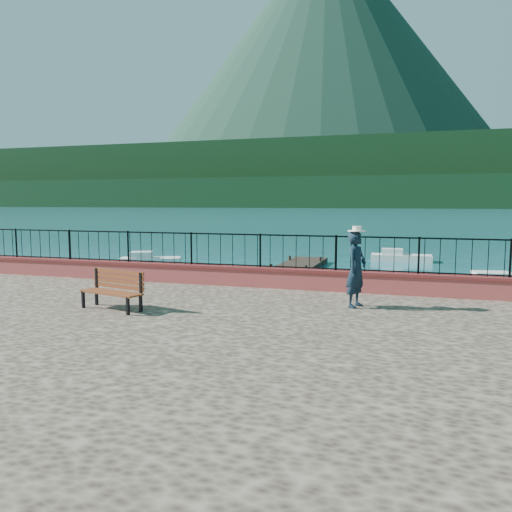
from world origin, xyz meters
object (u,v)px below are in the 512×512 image
Objects in this scene: person at (356,269)px; boat_4 at (401,255)px; park_bench at (113,298)px; boat_2 at (507,281)px; boat_0 at (227,291)px; boat_3 at (150,258)px; boat_1 at (356,290)px.

boat_4 is (0.58, 20.20, -1.70)m from person.
park_bench is 0.41× the size of boat_2.
boat_4 is at bearing 71.69° from boat_0.
park_bench is 0.48× the size of boat_0.
boat_4 is at bearing 88.90° from park_bench.
park_bench reaches higher than boat_3.
boat_0 is 16.03m from boat_4.
park_bench is 5.72m from person.
boat_1 is (-0.74, 6.92, -1.70)m from person.
boat_2 is 1.13× the size of boat_4.
person is 12.10m from boat_2.
boat_4 is (14.01, 6.16, 0.00)m from boat_3.
park_bench is 22.98m from boat_4.
boat_3 is 0.96× the size of boat_4.
boat_3 is at bearing 136.08° from boat_0.
boat_4 is (5.88, 14.92, 0.00)m from boat_0.
boat_3 is (-8.13, 8.76, 0.00)m from boat_0.
boat_0 is 0.87× the size of boat_2.
boat_0 is 0.99× the size of boat_4.
person is 19.50m from boat_3.
boat_1 is at bearing -154.56° from boat_2.
boat_4 is (1.33, 13.28, 0.00)m from boat_1.
boat_2 is at bearing 64.92° from park_bench.
boat_1 and boat_4 have the same top height.
park_bench is 17.97m from boat_3.
boat_3 is at bearing 130.66° from park_bench.
boat_0 and boat_2 have the same top height.
person is at bearing -41.76° from boat_0.
boat_2 is at bearing 34.08° from boat_1.
boat_0 is (-5.29, 5.28, -1.70)m from person.
boat_2 and boat_3 have the same top height.
person is at bearing -84.11° from boat_1.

